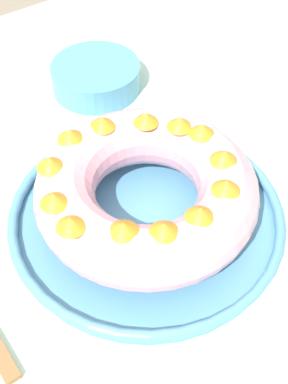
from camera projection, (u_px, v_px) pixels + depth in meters
dining_table at (143, 260)px, 0.70m from camera, size 1.51×1.06×0.74m
serving_dish at (144, 219)px, 0.62m from camera, size 0.32×0.32×0.03m
bundt_cake at (144, 191)px, 0.59m from camera, size 0.25×0.25×0.08m
side_bowl at (96, 77)px, 0.80m from camera, size 0.13×0.13×0.04m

